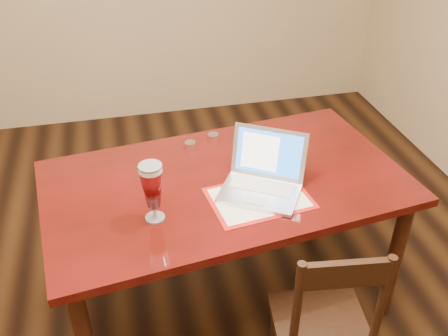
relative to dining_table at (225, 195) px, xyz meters
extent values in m
plane|color=black|center=(-0.26, -0.10, -0.73)|extent=(5.00, 5.00, 0.00)
cube|color=#540B0B|center=(0.00, 0.01, 0.07)|extent=(1.87, 1.20, 0.04)
cylinder|color=#35190D|center=(0.84, -0.30, -0.34)|extent=(0.08, 0.08, 0.78)
cylinder|color=#35190D|center=(-0.83, 0.31, -0.34)|extent=(0.08, 0.08, 0.78)
cylinder|color=#35190D|center=(0.74, 0.51, -0.34)|extent=(0.08, 0.08, 0.78)
cube|color=#B21410|center=(0.12, -0.18, 0.09)|extent=(0.50, 0.38, 0.00)
cube|color=white|center=(0.12, -0.18, 0.09)|extent=(0.45, 0.34, 0.00)
cube|color=silver|center=(0.13, -0.15, 0.10)|extent=(0.44, 0.40, 0.02)
cube|color=silver|center=(0.15, -0.11, 0.11)|extent=(0.31, 0.25, 0.00)
cube|color=#BCBCC1|center=(0.09, -0.21, 0.11)|extent=(0.11, 0.10, 0.00)
cube|color=silver|center=(0.21, -0.02, 0.23)|extent=(0.34, 0.25, 0.24)
cube|color=blue|center=(0.21, -0.03, 0.23)|extent=(0.30, 0.21, 0.20)
cube|color=white|center=(0.17, 0.00, 0.23)|extent=(0.18, 0.13, 0.17)
cylinder|color=silver|center=(-0.37, -0.21, 0.10)|extent=(0.09, 0.09, 0.01)
cylinder|color=silver|center=(-0.37, -0.21, 0.13)|extent=(0.01, 0.01, 0.06)
cylinder|color=beige|center=(-0.37, -0.21, 0.35)|extent=(0.10, 0.10, 0.02)
cylinder|color=silver|center=(-0.37, -0.21, 0.37)|extent=(0.10, 0.10, 0.01)
cylinder|color=white|center=(-0.12, 0.34, 0.11)|extent=(0.06, 0.06, 0.04)
cylinder|color=white|center=(0.02, 0.39, 0.11)|extent=(0.06, 0.06, 0.04)
cube|color=black|center=(0.28, -0.63, -0.31)|extent=(0.46, 0.44, 0.04)
cylinder|color=black|center=(0.14, -0.45, -0.53)|extent=(0.04, 0.04, 0.40)
cylinder|color=black|center=(0.47, -0.50, -0.53)|extent=(0.04, 0.04, 0.40)
cylinder|color=black|center=(0.10, -0.76, -0.03)|extent=(0.04, 0.04, 0.53)
cylinder|color=black|center=(0.43, -0.81, -0.03)|extent=(0.04, 0.04, 0.53)
cube|color=black|center=(0.26, -0.79, 0.17)|extent=(0.33, 0.07, 0.12)
camera|label=1|loc=(-0.46, -1.95, 1.50)|focal=40.00mm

